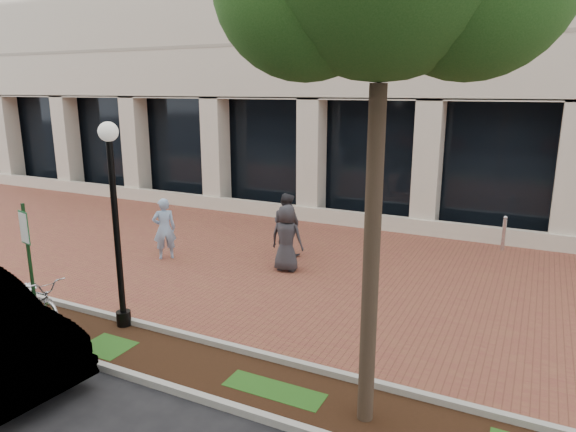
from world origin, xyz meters
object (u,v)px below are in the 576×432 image
at_px(pedestrian_mid, 286,224).
at_px(bollard, 504,233).
at_px(lamppost, 115,215).
at_px(locked_bicycle, 40,299).
at_px(parking_sign, 28,252).
at_px(pedestrian_right, 287,238).
at_px(pedestrian_left, 164,229).

bearing_deg(pedestrian_mid, bollard, -138.78).
relative_size(lamppost, locked_bicycle, 2.05).
bearing_deg(locked_bicycle, lamppost, -49.19).
bearing_deg(lamppost, locked_bicycle, -158.37).
height_order(parking_sign, pedestrian_right, parking_sign).
distance_m(pedestrian_mid, bollard, 6.23).
distance_m(pedestrian_right, bollard, 6.44).
bearing_deg(parking_sign, pedestrian_left, 110.38).
relative_size(locked_bicycle, pedestrian_right, 1.12).
bearing_deg(bollard, pedestrian_right, -138.39).
bearing_deg(locked_bicycle, pedestrian_mid, -2.75).
relative_size(parking_sign, pedestrian_left, 1.48).
bearing_deg(pedestrian_left, parking_sign, 52.67).
height_order(parking_sign, lamppost, lamppost).
relative_size(parking_sign, bollard, 2.43).
height_order(lamppost, locked_bicycle, lamppost).
distance_m(parking_sign, locked_bicycle, 1.13).
distance_m(pedestrian_left, pedestrian_right, 3.44).
bearing_deg(pedestrian_right, pedestrian_left, 6.25).
bearing_deg(bollard, locked_bicycle, -130.59).
relative_size(locked_bicycle, pedestrian_mid, 1.10).
bearing_deg(bollard, pedestrian_mid, -150.04).
xyz_separation_m(parking_sign, pedestrian_left, (-0.58, 4.50, -0.74)).
bearing_deg(parking_sign, locked_bicycle, 139.07).
bearing_deg(pedestrian_right, pedestrian_mid, -67.40).
xyz_separation_m(locked_bicycle, pedestrian_left, (-0.38, 4.23, 0.34)).
distance_m(pedestrian_mid, pedestrian_right, 1.30).
bearing_deg(pedestrian_right, lamppost, 66.99).
height_order(pedestrian_left, pedestrian_right, pedestrian_right).
bearing_deg(lamppost, pedestrian_mid, 80.87).
height_order(locked_bicycle, pedestrian_mid, pedestrian_mid).
distance_m(parking_sign, pedestrian_left, 4.60).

